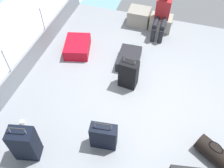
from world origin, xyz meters
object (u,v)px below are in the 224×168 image
object	(u,v)px
passenger_seated	(162,14)
duffel_bag	(213,152)
cargo_crate_1	(161,23)
suitcase_2	(25,144)
suitcase_0	(129,74)
suitcase_1	(104,136)
suitcase_3	(77,47)
paper_cup	(22,123)
suitcase_4	(129,59)
cargo_crate_0	(139,17)

from	to	relation	value
passenger_seated	duffel_bag	xyz separation A→B (m)	(1.40, -3.01, -0.40)
cargo_crate_1	suitcase_2	xyz separation A→B (m)	(-1.46, -4.04, 0.16)
suitcase_0	suitcase_1	distance (m)	1.42
suitcase_3	paper_cup	world-z (taller)	suitcase_3
suitcase_4	cargo_crate_1	bearing A→B (deg)	72.89
cargo_crate_0	paper_cup	xyz separation A→B (m)	(-1.29, -3.63, -0.16)
suitcase_2	duffel_bag	size ratio (longest dim) A/B	1.31
passenger_seated	cargo_crate_1	bearing A→B (deg)	90.00
suitcase_0	duffel_bag	size ratio (longest dim) A/B	1.18
suitcase_0	suitcase_1	bearing A→B (deg)	-91.70
suitcase_0	suitcase_4	xyz separation A→B (m)	(-0.15, 0.63, -0.20)
suitcase_0	cargo_crate_0	bearing A→B (deg)	97.44
duffel_bag	paper_cup	distance (m)	3.30
suitcase_0	suitcase_3	xyz separation A→B (m)	(-1.38, 0.65, -0.18)
suitcase_2	paper_cup	xyz separation A→B (m)	(-0.41, 0.46, -0.29)
passenger_seated	suitcase_3	world-z (taller)	passenger_seated
passenger_seated	suitcase_4	bearing A→B (deg)	-109.33
suitcase_1	passenger_seated	bearing A→B (deg)	84.10
passenger_seated	suitcase_2	distance (m)	4.13
suitcase_4	duffel_bag	xyz separation A→B (m)	(1.85, -1.74, 0.03)
cargo_crate_0	paper_cup	distance (m)	3.85
suitcase_2	suitcase_4	world-z (taller)	suitcase_2
cargo_crate_0	suitcase_3	distance (m)	1.85
passenger_seated	suitcase_4	xyz separation A→B (m)	(-0.45, -1.27, -0.44)
suitcase_3	cargo_crate_0	bearing A→B (deg)	53.35
duffel_bag	suitcase_0	bearing A→B (deg)	147.13
suitcase_1	suitcase_2	size ratio (longest dim) A/B	0.79
cargo_crate_0	suitcase_4	world-z (taller)	cargo_crate_0
suitcase_1	paper_cup	size ratio (longest dim) A/B	6.41
cargo_crate_0	suitcase_4	distance (m)	1.51
cargo_crate_0	suitcase_2	xyz separation A→B (m)	(-0.88, -4.09, 0.14)
passenger_seated	suitcase_0	world-z (taller)	passenger_seated
suitcase_4	suitcase_3	bearing A→B (deg)	179.08
suitcase_2	suitcase_1	bearing A→B (deg)	25.38
cargo_crate_0	suitcase_4	xyz separation A→B (m)	(0.13, -1.50, -0.09)
suitcase_1	suitcase_3	bearing A→B (deg)	122.90
cargo_crate_1	suitcase_3	world-z (taller)	cargo_crate_1
suitcase_0	suitcase_4	distance (m)	0.68
cargo_crate_1	passenger_seated	size ratio (longest dim) A/B	0.54
suitcase_3	duffel_bag	distance (m)	3.55
suitcase_1	duffel_bag	bearing A→B (deg)	10.31
cargo_crate_0	cargo_crate_1	world-z (taller)	cargo_crate_0
suitcase_1	suitcase_4	size ratio (longest dim) A/B	0.88
suitcase_0	suitcase_1	size ratio (longest dim) A/B	1.13
suitcase_3	cargo_crate_1	bearing A→B (deg)	40.34
suitcase_3	paper_cup	bearing A→B (deg)	-94.91
cargo_crate_1	suitcase_0	size ratio (longest dim) A/B	0.79
cargo_crate_0	duffel_bag	size ratio (longest dim) A/B	0.93
passenger_seated	suitcase_1	xyz separation A→B (m)	(-0.34, -3.33, -0.29)
cargo_crate_0	suitcase_1	bearing A→B (deg)	-86.19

